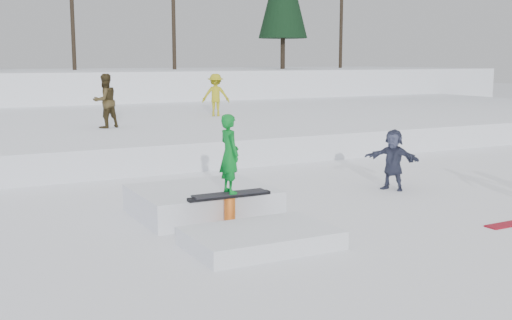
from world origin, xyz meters
name	(u,v)px	position (x,y,z in m)	size (l,w,h in m)	color
ground	(284,243)	(0.00, 0.00, 0.00)	(120.00, 120.00, 0.00)	white
snow_berm	(25,92)	(0.00, 30.00, 1.20)	(60.00, 14.00, 2.40)	white
snow_midrise	(78,129)	(0.00, 16.00, 0.40)	(50.00, 18.00, 0.80)	white
walker_olive	(105,101)	(0.09, 12.05, 1.70)	(0.87, 0.68, 1.80)	#3B3018
walker_ygreen	(216,95)	(5.14, 14.42, 1.64)	(1.09, 0.63, 1.69)	#AAA319
spectator_dark	(393,160)	(4.50, 2.67, 0.72)	(1.34, 0.43, 1.44)	#31364E
jib_rail_feature	(217,207)	(-0.47, 1.74, 0.30)	(2.60, 4.40, 2.11)	white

